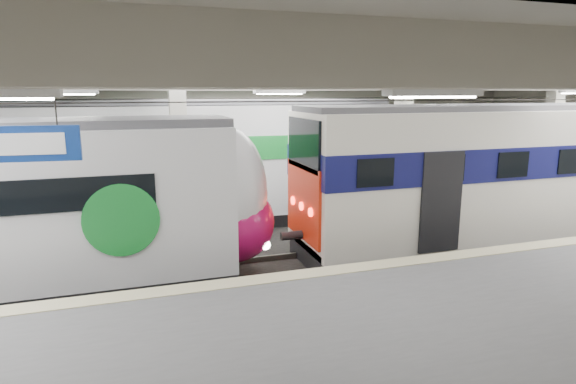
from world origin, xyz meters
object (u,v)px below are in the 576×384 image
object	(u,v)px
modern_emu	(24,214)
wayfinding_sign	(3,144)
older_rer	(503,172)
far_train	(192,162)

from	to	relation	value
modern_emu	wayfinding_sign	distance (m)	4.86
older_rer	far_train	world-z (taller)	far_train
far_train	wayfinding_sign	world-z (taller)	wayfinding_sign
modern_emu	wayfinding_sign	world-z (taller)	wayfinding_sign
modern_emu	older_rer	size ratio (longest dim) A/B	0.96
wayfinding_sign	far_train	bearing A→B (deg)	73.83
modern_emu	older_rer	distance (m)	13.92
modern_emu	older_rer	bearing A→B (deg)	0.01
modern_emu	wayfinding_sign	bearing A→B (deg)	-80.66
older_rer	far_train	size ratio (longest dim) A/B	0.94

